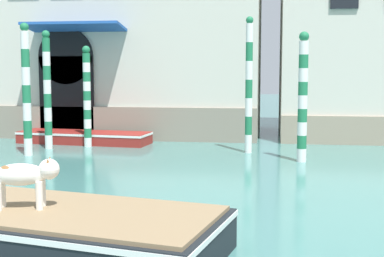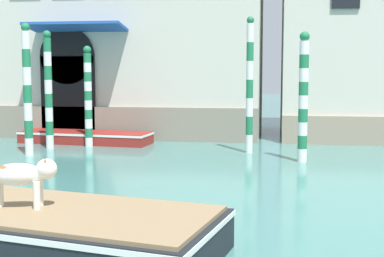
# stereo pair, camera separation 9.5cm
# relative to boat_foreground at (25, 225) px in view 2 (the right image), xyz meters

# --- Properties ---
(boat_foreground) EXTENTS (6.43, 3.43, 0.66)m
(boat_foreground) POSITION_rel_boat_foreground_xyz_m (0.00, 0.00, 0.00)
(boat_foreground) COLOR black
(boat_foreground) RESTS_ON ground_plane
(dog_on_deck) EXTENTS (1.14, 0.51, 0.77)m
(dog_on_deck) POSITION_rel_boat_foreground_xyz_m (0.08, -0.15, 0.81)
(dog_on_deck) COLOR silver
(dog_on_deck) RESTS_ON boat_foreground
(boat_moored_near_palazzo) EXTENTS (5.11, 1.91, 0.44)m
(boat_moored_near_palazzo) POSITION_rel_boat_foreground_xyz_m (-3.23, 11.59, -0.12)
(boat_moored_near_palazzo) COLOR maroon
(boat_moored_near_palazzo) RESTS_ON ground_plane
(mooring_pole_0) EXTENTS (0.28, 0.28, 4.22)m
(mooring_pole_0) POSITION_rel_boat_foreground_xyz_m (-4.00, 8.49, 1.78)
(mooring_pole_0) COLOR white
(mooring_pole_0) RESTS_ON ground_plane
(mooring_pole_1) EXTENTS (0.29, 0.29, 3.87)m
(mooring_pole_1) POSITION_rel_boat_foreground_xyz_m (4.64, 8.59, 1.60)
(mooring_pole_1) COLOR white
(mooring_pole_1) RESTS_ON ground_plane
(mooring_pole_2) EXTENTS (0.28, 0.28, 3.60)m
(mooring_pole_2) POSITION_rel_boat_foreground_xyz_m (-2.78, 10.71, 1.47)
(mooring_pole_2) COLOR white
(mooring_pole_2) RESTS_ON ground_plane
(mooring_pole_3) EXTENTS (0.24, 0.24, 4.48)m
(mooring_pole_3) POSITION_rel_boat_foreground_xyz_m (2.98, 10.14, 1.91)
(mooring_pole_3) COLOR white
(mooring_pole_3) RESTS_ON ground_plane
(mooring_pole_4) EXTENTS (0.27, 0.27, 4.10)m
(mooring_pole_4) POSITION_rel_boat_foreground_xyz_m (-3.98, 10.06, 1.72)
(mooring_pole_4) COLOR white
(mooring_pole_4) RESTS_ON ground_plane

